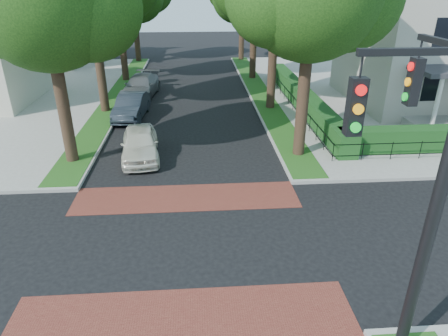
{
  "coord_description": "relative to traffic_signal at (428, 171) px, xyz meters",
  "views": [
    {
      "loc": [
        0.52,
        -10.96,
        8.0
      ],
      "look_at": [
        1.47,
        2.52,
        1.6
      ],
      "focal_mm": 32.0,
      "sensor_mm": 36.0,
      "label": 1
    }
  ],
  "objects": [
    {
      "name": "ground",
      "position": [
        -4.89,
        4.41,
        -4.71
      ],
      "size": [
        120.0,
        120.0,
        0.0
      ],
      "primitive_type": "plane",
      "color": "black",
      "rests_on": "ground"
    },
    {
      "name": "sidewalk_ne",
      "position": [
        14.61,
        23.41,
        -4.63
      ],
      "size": [
        30.0,
        30.0,
        0.15
      ],
      "primitive_type": "cube",
      "color": "gray",
      "rests_on": "ground"
    },
    {
      "name": "crosswalk_far",
      "position": [
        -4.89,
        7.61,
        -4.7
      ],
      "size": [
        9.0,
        2.2,
        0.01
      ],
      "primitive_type": "cube",
      "color": "maroon",
      "rests_on": "ground"
    },
    {
      "name": "crosswalk_near",
      "position": [
        -4.89,
        1.21,
        -4.7
      ],
      "size": [
        9.0,
        2.2,
        0.01
      ],
      "primitive_type": "cube",
      "color": "maroon",
      "rests_on": "ground"
    },
    {
      "name": "grass_strip_ne",
      "position": [
        0.51,
        23.51,
        -4.55
      ],
      "size": [
        1.6,
        29.8,
        0.02
      ],
      "primitive_type": "cube",
      "color": "#284F16",
      "rests_on": "sidewalk_ne"
    },
    {
      "name": "grass_strip_nw",
      "position": [
        -10.29,
        23.51,
        -4.55
      ],
      "size": [
        1.6,
        29.8,
        0.02
      ],
      "primitive_type": "cube",
      "color": "#284F16",
      "rests_on": "sidewalk_nw"
    },
    {
      "name": "hedge_main_road",
      "position": [
        2.81,
        19.41,
        -3.96
      ],
      "size": [
        1.0,
        18.0,
        1.2
      ],
      "primitive_type": "cube",
      "color": "#184618",
      "rests_on": "sidewalk_ne"
    },
    {
      "name": "fence_main_road",
      "position": [
        2.01,
        19.41,
        -4.11
      ],
      "size": [
        0.06,
        18.0,
        0.9
      ],
      "primitive_type": null,
      "color": "black",
      "rests_on": "sidewalk_ne"
    },
    {
      "name": "house_left_far",
      "position": [
        -20.38,
        36.41,
        0.33
      ],
      "size": [
        10.0,
        9.0,
        10.14
      ],
      "color": "#B7B2A4",
      "rests_on": "sidewalk_nw"
    },
    {
      "name": "traffic_signal",
      "position": [
        0.0,
        0.0,
        0.0
      ],
      "size": [
        2.17,
        2.0,
        8.0
      ],
      "color": "black",
      "rests_on": "sidewalk_se"
    },
    {
      "name": "parked_car_front",
      "position": [
        -7.19,
        11.82,
        -3.96
      ],
      "size": [
        2.26,
        4.54,
        1.49
      ],
      "primitive_type": "imported",
      "rotation": [
        0.0,
        0.0,
        0.12
      ],
      "color": "silver",
      "rests_on": "ground"
    },
    {
      "name": "parked_car_middle",
      "position": [
        -8.49,
        18.25,
        -3.95
      ],
      "size": [
        1.95,
        4.68,
        1.51
      ],
      "primitive_type": "imported",
      "rotation": [
        0.0,
        0.0,
        -0.08
      ],
      "color": "#1E262D",
      "rests_on": "ground"
    },
    {
      "name": "parked_car_rear",
      "position": [
        -8.49,
        23.49,
        -3.94
      ],
      "size": [
        2.82,
        5.55,
        1.54
      ],
      "primitive_type": "imported",
      "rotation": [
        0.0,
        0.0,
        -0.13
      ],
      "color": "slate",
      "rests_on": "ground"
    }
  ]
}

